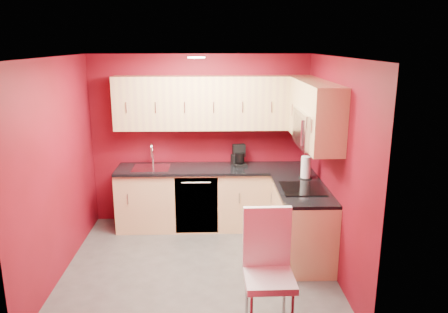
{
  "coord_description": "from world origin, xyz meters",
  "views": [
    {
      "loc": [
        0.17,
        -4.85,
        2.65
      ],
      "look_at": [
        0.33,
        0.55,
        1.24
      ],
      "focal_mm": 35.0,
      "sensor_mm": 36.0,
      "label": 1
    }
  ],
  "objects_px": {
    "coffee_maker": "(240,155)",
    "dining_chair": "(269,273)",
    "microwave": "(315,129)",
    "sink": "(151,165)",
    "napkin_holder": "(237,160)",
    "paper_towel": "(306,167)"
  },
  "relations": [
    {
      "from": "sink",
      "to": "paper_towel",
      "type": "bearing_deg",
      "value": -15.05
    },
    {
      "from": "napkin_holder",
      "to": "paper_towel",
      "type": "xyz_separation_m",
      "value": [
        0.87,
        -0.69,
        0.07
      ]
    },
    {
      "from": "sink",
      "to": "napkin_holder",
      "type": "height_order",
      "value": "sink"
    },
    {
      "from": "sink",
      "to": "paper_towel",
      "type": "height_order",
      "value": "sink"
    },
    {
      "from": "microwave",
      "to": "paper_towel",
      "type": "bearing_deg",
      "value": 88.38
    },
    {
      "from": "dining_chair",
      "to": "paper_towel",
      "type": "bearing_deg",
      "value": 67.93
    },
    {
      "from": "paper_towel",
      "to": "dining_chair",
      "type": "relative_size",
      "value": 0.26
    },
    {
      "from": "sink",
      "to": "microwave",
      "type": "bearing_deg",
      "value": -25.6
    },
    {
      "from": "microwave",
      "to": "sink",
      "type": "distance_m",
      "value": 2.43
    },
    {
      "from": "microwave",
      "to": "coffee_maker",
      "type": "xyz_separation_m",
      "value": [
        -0.82,
        1.09,
        -0.6
      ]
    },
    {
      "from": "microwave",
      "to": "sink",
      "type": "bearing_deg",
      "value": 154.4
    },
    {
      "from": "coffee_maker",
      "to": "dining_chair",
      "type": "relative_size",
      "value": 0.26
    },
    {
      "from": "napkin_holder",
      "to": "dining_chair",
      "type": "distance_m",
      "value": 2.57
    },
    {
      "from": "napkin_holder",
      "to": "dining_chair",
      "type": "relative_size",
      "value": 0.13
    },
    {
      "from": "paper_towel",
      "to": "dining_chair",
      "type": "height_order",
      "value": "paper_towel"
    },
    {
      "from": "napkin_holder",
      "to": "sink",
      "type": "bearing_deg",
      "value": -174.22
    },
    {
      "from": "microwave",
      "to": "paper_towel",
      "type": "relative_size",
      "value": 2.57
    },
    {
      "from": "microwave",
      "to": "dining_chair",
      "type": "relative_size",
      "value": 0.66
    },
    {
      "from": "microwave",
      "to": "paper_towel",
      "type": "distance_m",
      "value": 0.74
    },
    {
      "from": "napkin_holder",
      "to": "coffee_maker",
      "type": "bearing_deg",
      "value": -42.75
    },
    {
      "from": "napkin_holder",
      "to": "paper_towel",
      "type": "distance_m",
      "value": 1.12
    },
    {
      "from": "sink",
      "to": "coffee_maker",
      "type": "bearing_deg",
      "value": 3.71
    }
  ]
}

